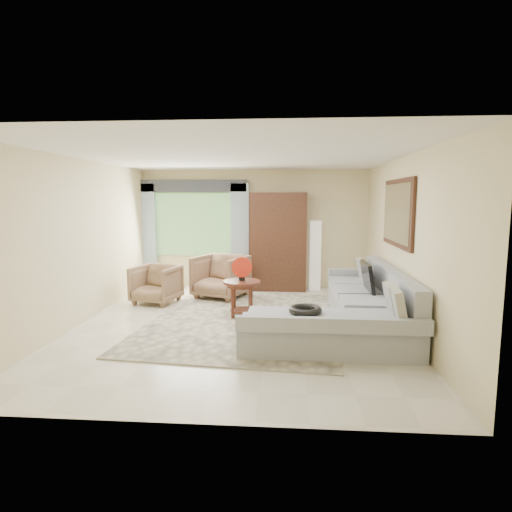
# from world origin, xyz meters

# --- Properties ---
(ground) EXTENTS (6.00, 6.00, 0.00)m
(ground) POSITION_xyz_m (0.00, 0.00, 0.00)
(ground) COLOR silver
(ground) RESTS_ON ground
(area_rug) EXTENTS (3.36, 4.26, 0.02)m
(area_rug) POSITION_xyz_m (0.10, 0.25, 0.01)
(area_rug) COLOR beige
(area_rug) RESTS_ON ground
(sectional_sofa) EXTENTS (2.30, 3.46, 0.90)m
(sectional_sofa) POSITION_xyz_m (1.78, -0.18, 0.28)
(sectional_sofa) COLOR #A4A7AD
(sectional_sofa) RESTS_ON ground
(tv_screen) EXTENTS (0.14, 0.74, 0.48)m
(tv_screen) POSITION_xyz_m (2.05, 0.39, 0.72)
(tv_screen) COLOR black
(tv_screen) RESTS_ON sectional_sofa
(garden_hose) EXTENTS (0.43, 0.43, 0.09)m
(garden_hose) POSITION_xyz_m (1.00, -1.07, 0.55)
(garden_hose) COLOR black
(garden_hose) RESTS_ON sectional_sofa
(coffee_table) EXTENTS (0.62, 0.62, 0.62)m
(coffee_table) POSITION_xyz_m (0.01, 0.45, 0.32)
(coffee_table) COLOR #431D11
(coffee_table) RESTS_ON ground
(red_disc) EXTENTS (0.34, 0.03, 0.34)m
(red_disc) POSITION_xyz_m (0.01, 0.45, 0.85)
(red_disc) COLOR red
(red_disc) RESTS_ON coffee_table
(armchair_left) EXTENTS (0.94, 0.95, 0.72)m
(armchair_left) POSITION_xyz_m (-1.73, 1.31, 0.36)
(armchair_left) COLOR olive
(armchair_left) RESTS_ON ground
(armchair_right) EXTENTS (1.20, 1.21, 0.86)m
(armchair_right) POSITION_xyz_m (-0.57, 1.83, 0.43)
(armchair_right) COLOR #936750
(armchair_right) RESTS_ON ground
(potted_plant) EXTENTS (0.57, 0.53, 0.51)m
(potted_plant) POSITION_xyz_m (-2.30, 2.72, 0.25)
(potted_plant) COLOR #999999
(potted_plant) RESTS_ON ground
(armoire) EXTENTS (1.20, 0.55, 2.10)m
(armoire) POSITION_xyz_m (0.55, 2.72, 1.05)
(armoire) COLOR #321A10
(armoire) RESTS_ON ground
(floor_lamp) EXTENTS (0.24, 0.24, 1.50)m
(floor_lamp) POSITION_xyz_m (1.35, 2.78, 0.75)
(floor_lamp) COLOR silver
(floor_lamp) RESTS_ON ground
(window) EXTENTS (1.80, 0.04, 1.40)m
(window) POSITION_xyz_m (-1.35, 2.97, 1.40)
(window) COLOR #669E59
(window) RESTS_ON wall_back
(curtain_left) EXTENTS (0.40, 0.08, 2.30)m
(curtain_left) POSITION_xyz_m (-2.40, 2.88, 1.15)
(curtain_left) COLOR #9EB7CC
(curtain_left) RESTS_ON ground
(curtain_right) EXTENTS (0.40, 0.08, 2.30)m
(curtain_right) POSITION_xyz_m (-0.30, 2.88, 1.15)
(curtain_right) COLOR #9EB7CC
(curtain_right) RESTS_ON ground
(valance) EXTENTS (2.40, 0.12, 0.26)m
(valance) POSITION_xyz_m (-1.35, 2.90, 2.25)
(valance) COLOR #1E232D
(valance) RESTS_ON wall_back
(wall_mirror) EXTENTS (0.05, 1.70, 1.05)m
(wall_mirror) POSITION_xyz_m (2.46, 0.35, 1.75)
(wall_mirror) COLOR black
(wall_mirror) RESTS_ON wall_right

